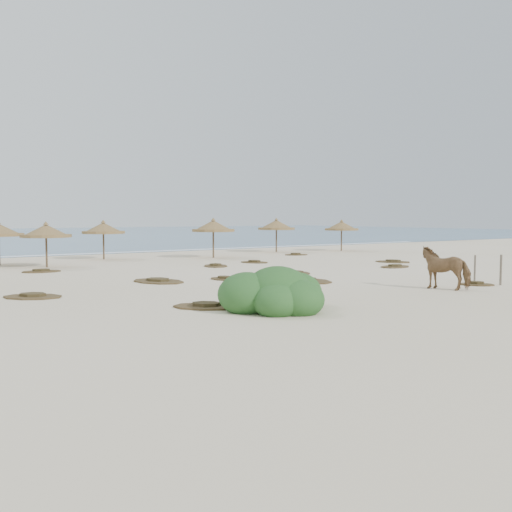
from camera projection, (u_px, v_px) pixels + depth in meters
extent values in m
plane|color=beige|center=(332.00, 287.00, 23.19)|extent=(160.00, 160.00, 0.00)
cube|color=white|center=(108.00, 253.00, 44.58)|extent=(70.00, 0.60, 0.01)
cylinder|color=brown|center=(46.00, 250.00, 32.06)|extent=(0.11, 0.11, 1.94)
cylinder|color=olive|center=(46.00, 236.00, 32.01)|extent=(2.88, 2.88, 0.17)
cone|color=olive|center=(46.00, 230.00, 31.99)|extent=(2.79, 2.79, 0.69)
cone|color=olive|center=(46.00, 223.00, 31.96)|extent=(0.33, 0.33, 0.20)
cylinder|color=brown|center=(104.00, 245.00, 38.04)|extent=(0.11, 0.11, 1.98)
cylinder|color=olive|center=(103.00, 232.00, 37.98)|extent=(3.34, 3.34, 0.17)
cone|color=olive|center=(103.00, 228.00, 37.96)|extent=(3.23, 3.23, 0.71)
cone|color=olive|center=(103.00, 221.00, 37.93)|extent=(0.34, 0.34, 0.21)
cylinder|color=brown|center=(213.00, 243.00, 39.50)|extent=(0.12, 0.12, 2.08)
cylinder|color=olive|center=(213.00, 230.00, 39.44)|extent=(3.93, 3.93, 0.18)
cone|color=olive|center=(213.00, 226.00, 39.42)|extent=(3.79, 3.79, 0.74)
cone|color=olive|center=(213.00, 219.00, 39.39)|extent=(0.36, 0.36, 0.22)
cylinder|color=brown|center=(276.00, 239.00, 45.72)|extent=(0.12, 0.12, 2.07)
cylinder|color=olive|center=(276.00, 229.00, 45.66)|extent=(3.01, 3.01, 0.18)
cone|color=olive|center=(276.00, 225.00, 45.64)|extent=(2.91, 2.91, 0.74)
cone|color=olive|center=(276.00, 219.00, 45.61)|extent=(0.35, 0.35, 0.22)
cylinder|color=brown|center=(341.00, 239.00, 47.40)|extent=(0.11, 0.11, 1.96)
cylinder|color=olive|center=(342.00, 229.00, 47.35)|extent=(3.33, 3.33, 0.17)
cone|color=olive|center=(342.00, 226.00, 47.33)|extent=(3.22, 3.22, 0.70)
cone|color=olive|center=(342.00, 221.00, 47.30)|extent=(0.34, 0.34, 0.21)
imported|color=#976E44|center=(446.00, 268.00, 22.57)|extent=(1.66, 2.19, 1.68)
cylinder|color=brown|center=(501.00, 270.00, 23.81)|extent=(0.10, 0.10, 1.28)
cylinder|color=brown|center=(475.00, 268.00, 25.33)|extent=(0.10, 0.10, 1.16)
ellipsoid|color=#32632A|center=(278.00, 292.00, 17.36)|extent=(2.11, 2.11, 1.58)
ellipsoid|color=#32632A|center=(296.00, 292.00, 18.17)|extent=(1.68, 1.68, 1.26)
ellipsoid|color=#32632A|center=(247.00, 294.00, 17.24)|extent=(1.79, 1.79, 1.34)
ellipsoid|color=#32632A|center=(298.00, 299.00, 16.89)|extent=(1.58, 1.58, 1.18)
ellipsoid|color=#32632A|center=(277.00, 301.00, 16.71)|extent=(1.47, 1.47, 1.11)
ellipsoid|color=#32632A|center=(276.00, 294.00, 18.52)|extent=(1.26, 1.26, 0.95)
ellipsoid|color=#32632A|center=(276.00, 278.00, 17.95)|extent=(0.95, 0.95, 0.71)
ellipsoid|color=#32632A|center=(267.00, 278.00, 17.24)|extent=(0.84, 0.84, 0.63)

